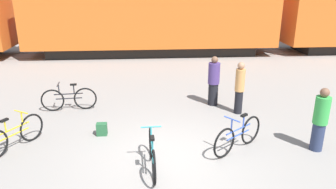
{
  "coord_description": "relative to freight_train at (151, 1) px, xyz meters",
  "views": [
    {
      "loc": [
        -0.47,
        -6.85,
        4.01
      ],
      "look_at": [
        0.15,
        1.35,
        1.1
      ],
      "focal_mm": 35.0,
      "sensor_mm": 36.0,
      "label": 1
    }
  ],
  "objects": [
    {
      "name": "rail_near",
      "position": [
        0.0,
        -0.72,
        -2.88
      ],
      "size": [
        53.86,
        0.07,
        0.01
      ],
      "primitive_type": "cube",
      "color": "#4C4238",
      "rests_on": "ground_plane"
    },
    {
      "name": "person_in_green",
      "position": [
        3.74,
        -11.34,
        -2.08
      ],
      "size": [
        0.35,
        0.35,
        1.61
      ],
      "rotation": [
        0.0,
        0.0,
        0.91
      ],
      "color": "#283351",
      "rests_on": "ground_plane"
    },
    {
      "name": "freight_train",
      "position": [
        0.0,
        0.0,
        0.0
      ],
      "size": [
        41.86,
        2.99,
        5.49
      ],
      "color": "black",
      "rests_on": "ground_plane"
    },
    {
      "name": "person_in_tan",
      "position": [
        2.46,
        -8.88,
        -2.04
      ],
      "size": [
        0.29,
        0.29,
        1.65
      ],
      "rotation": [
        0.0,
        0.0,
        5.44
      ],
      "color": "black",
      "rests_on": "ground_plane"
    },
    {
      "name": "bicycle_teal",
      "position": [
        -0.34,
        -11.92,
        -2.5
      ],
      "size": [
        0.46,
        1.79,
        0.91
      ],
      "color": "black",
      "rests_on": "ground_plane"
    },
    {
      "name": "bicycle_blue",
      "position": [
        1.78,
        -11.21,
        -2.49
      ],
      "size": [
        1.47,
        1.14,
        0.93
      ],
      "color": "black",
      "rests_on": "ground_plane"
    },
    {
      "name": "bicycle_black",
      "position": [
        -2.9,
        -8.22,
        -2.5
      ],
      "size": [
        1.75,
        0.46,
        0.91
      ],
      "color": "black",
      "rests_on": "ground_plane"
    },
    {
      "name": "backpack",
      "position": [
        -1.66,
        -10.12,
        -2.72
      ],
      "size": [
        0.28,
        0.2,
        0.34
      ],
      "color": "#235633",
      "rests_on": "ground_plane"
    },
    {
      "name": "ground_plane",
      "position": [
        0.0,
        -11.42,
        -2.89
      ],
      "size": [
        80.0,
        80.0,
        0.0
      ],
      "primitive_type": "plane",
      "color": "gray"
    },
    {
      "name": "bicycle_yellow",
      "position": [
        -3.71,
        -10.75,
        -2.5
      ],
      "size": [
        0.98,
        1.57,
        0.91
      ],
      "color": "black",
      "rests_on": "ground_plane"
    },
    {
      "name": "rail_far",
      "position": [
        0.0,
        0.72,
        -2.88
      ],
      "size": [
        53.86,
        0.07,
        0.01
      ],
      "primitive_type": "cube",
      "color": "#4C4238",
      "rests_on": "ground_plane"
    },
    {
      "name": "person_in_purple",
      "position": [
        1.81,
        -8.08,
        -2.06
      ],
      "size": [
        0.38,
        0.38,
        1.66
      ],
      "rotation": [
        0.0,
        0.0,
        1.38
      ],
      "color": "black",
      "rests_on": "ground_plane"
    }
  ]
}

